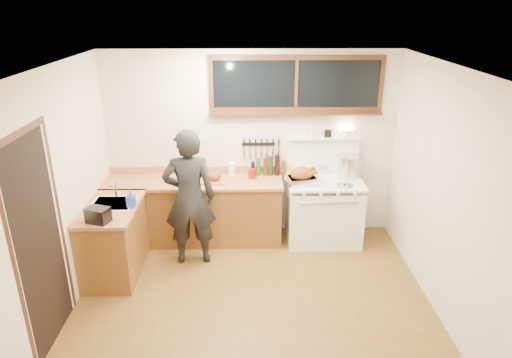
{
  "coord_description": "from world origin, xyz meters",
  "views": [
    {
      "loc": [
        -0.05,
        -4.32,
        3.19
      ],
      "look_at": [
        0.05,
        0.85,
        1.15
      ],
      "focal_mm": 32.0,
      "sensor_mm": 36.0,
      "label": 1
    }
  ],
  "objects_px": {
    "vintage_stove": "(323,209)",
    "roast_turkey": "(302,177)",
    "man": "(190,198)",
    "cutting_board": "(214,178)"
  },
  "relations": [
    {
      "from": "man",
      "to": "cutting_board",
      "type": "bearing_deg",
      "value": 62.45
    },
    {
      "from": "man",
      "to": "roast_turkey",
      "type": "relative_size",
      "value": 3.97
    },
    {
      "from": "man",
      "to": "roast_turkey",
      "type": "height_order",
      "value": "man"
    },
    {
      "from": "vintage_stove",
      "to": "roast_turkey",
      "type": "bearing_deg",
      "value": -162.0
    },
    {
      "from": "vintage_stove",
      "to": "man",
      "type": "relative_size",
      "value": 0.9
    },
    {
      "from": "cutting_board",
      "to": "roast_turkey",
      "type": "relative_size",
      "value": 0.86
    },
    {
      "from": "vintage_stove",
      "to": "roast_turkey",
      "type": "xyz_separation_m",
      "value": [
        -0.33,
        -0.11,
        0.53
      ]
    },
    {
      "from": "cutting_board",
      "to": "roast_turkey",
      "type": "height_order",
      "value": "roast_turkey"
    },
    {
      "from": "vintage_stove",
      "to": "roast_turkey",
      "type": "distance_m",
      "value": 0.64
    },
    {
      "from": "cutting_board",
      "to": "vintage_stove",
      "type": "bearing_deg",
      "value": 0.56
    }
  ]
}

